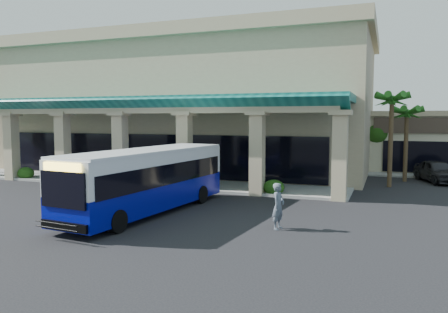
% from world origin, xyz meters
% --- Properties ---
extents(ground, '(110.00, 110.00, 0.00)m').
position_xyz_m(ground, '(0.00, 0.00, 0.00)').
color(ground, black).
extents(main_building, '(30.80, 14.80, 11.35)m').
position_xyz_m(main_building, '(-8.00, 16.00, 5.67)').
color(main_building, tan).
rests_on(main_building, ground).
extents(arcade, '(30.00, 6.20, 5.70)m').
position_xyz_m(arcade, '(-8.00, 6.80, 2.85)').
color(arcade, '#0F5F59').
rests_on(arcade, ground).
extents(palm_0, '(2.40, 2.40, 6.60)m').
position_xyz_m(palm_0, '(8.50, 11.00, 3.30)').
color(palm_0, '#1F5D18').
rests_on(palm_0, ground).
extents(palm_1, '(2.40, 2.40, 5.80)m').
position_xyz_m(palm_1, '(9.50, 14.00, 2.90)').
color(palm_1, '#1F5D18').
rests_on(palm_1, ground).
extents(broadleaf_tree, '(2.60, 2.60, 4.81)m').
position_xyz_m(broadleaf_tree, '(7.50, 19.00, 2.41)').
color(broadleaf_tree, '#1A3F0E').
rests_on(broadleaf_tree, ground).
extents(transit_bus, '(3.44, 10.66, 2.92)m').
position_xyz_m(transit_bus, '(-1.87, -1.00, 1.46)').
color(transit_bus, '#050B86').
rests_on(transit_bus, ground).
extents(pedestrian, '(0.55, 0.73, 1.82)m').
position_xyz_m(pedestrian, '(4.41, -1.78, 0.91)').
color(pedestrian, '#505A67').
rests_on(pedestrian, ground).
extents(car_silver, '(3.14, 4.78, 1.51)m').
position_xyz_m(car_silver, '(11.53, 14.35, 0.76)').
color(car_silver, '#252529').
rests_on(car_silver, ground).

